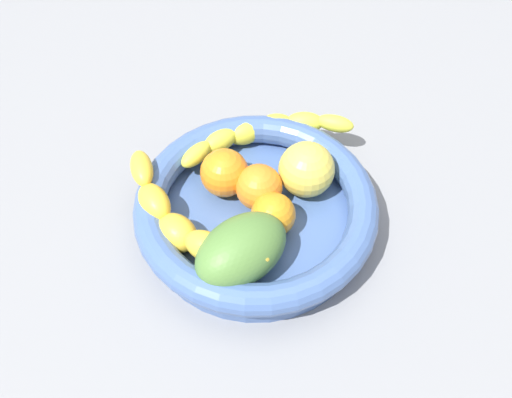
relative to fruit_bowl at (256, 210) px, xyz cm
name	(u,v)px	position (x,y,z in cm)	size (l,w,h in cm)	color
kitchen_counter	(256,232)	(0.00, 0.00, -4.76)	(120.00, 120.00, 3.00)	gray
fruit_bowl	(256,210)	(0.00, 0.00, 0.00)	(29.97, 29.97, 6.25)	#45639E
banana_draped_left	(182,223)	(9.02, 2.67, 2.46)	(16.30, 19.13, 5.84)	yellow
banana_draped_right	(263,132)	(-2.31, -11.92, 1.57)	(24.43, 9.40, 3.70)	yellow
orange_front	(273,215)	(-1.79, 2.37, 1.93)	(5.41, 5.41, 5.41)	orange
orange_mid_left	(259,187)	(-0.58, -1.88, 2.15)	(5.84, 5.84, 5.84)	orange
orange_mid_right	(224,173)	(3.46, -4.55, 2.31)	(6.17, 6.17, 6.17)	orange
mango_green	(241,250)	(2.52, 7.42, 2.66)	(11.65, 7.83, 6.87)	#54813A
apple_yellow	(306,169)	(-6.76, -3.53, 2.79)	(7.11, 7.11, 7.11)	#E6CF4F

